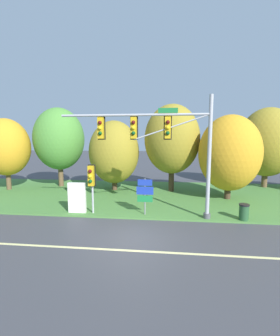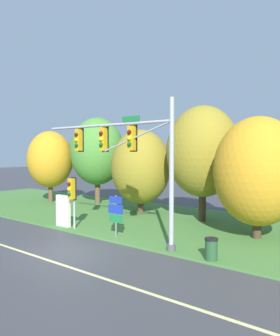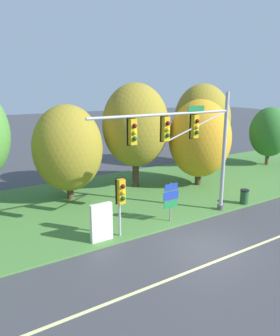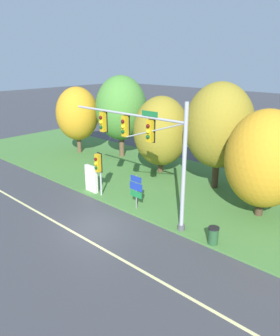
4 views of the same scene
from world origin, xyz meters
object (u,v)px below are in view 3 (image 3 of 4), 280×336
object	(u,v)px
tree_behind_signpost	(68,148)
trash_bin	(244,197)
tree_furthest_back	(270,132)
tree_mid_verge	(136,125)
tree_tall_centre	(200,139)
info_kiosk	(101,222)
route_sign_post	(171,198)
pedestrian_signal_near_kerb	(121,195)
tree_right_far	(202,119)
traffic_signal_mast	(189,139)

from	to	relation	value
tree_behind_signpost	trash_bin	bearing A→B (deg)	-37.20
tree_furthest_back	tree_mid_verge	bearing A→B (deg)	176.86
tree_furthest_back	tree_tall_centre	bearing A→B (deg)	-172.39
tree_behind_signpost	info_kiosk	xyz separation A→B (m)	(-0.91, -6.59, -2.48)
tree_behind_signpost	info_kiosk	distance (m)	7.09
route_sign_post	info_kiosk	size ratio (longest dim) A/B	1.17
pedestrian_signal_near_kerb	tree_behind_signpost	size ratio (longest dim) A/B	0.49
route_sign_post	tree_mid_verge	world-z (taller)	tree_mid_verge
tree_right_far	tree_mid_verge	bearing A→B (deg)	-163.11
route_sign_post	tree_furthest_back	size ratio (longest dim) A/B	0.41
traffic_signal_mast	tree_behind_signpost	world-z (taller)	traffic_signal_mast
tree_behind_signpost	tree_right_far	xyz separation A→B (m)	(14.10, 2.71, 0.86)
tree_right_far	info_kiosk	xyz separation A→B (m)	(-15.00, -9.30, -3.33)
traffic_signal_mast	tree_mid_verge	distance (m)	6.82
route_sign_post	info_kiosk	bearing A→B (deg)	-179.20
tree_mid_verge	pedestrian_signal_near_kerb	bearing A→B (deg)	-126.68
trash_bin	tree_furthest_back	bearing A→B (deg)	30.31
traffic_signal_mast	tree_furthest_back	world-z (taller)	traffic_signal_mast
tree_behind_signpost	info_kiosk	bearing A→B (deg)	-97.83
route_sign_post	trash_bin	xyz separation A→B (m)	(5.68, -0.32, -0.90)
traffic_signal_mast	trash_bin	world-z (taller)	traffic_signal_mast
tree_mid_verge	tree_furthest_back	xyz separation A→B (m)	(14.26, -0.78, -1.45)
route_sign_post	tree_mid_verge	distance (m)	7.46
trash_bin	info_kiosk	bearing A→B (deg)	178.48
trash_bin	traffic_signal_mast	bearing A→B (deg)	179.19
tree_right_far	info_kiosk	bearing A→B (deg)	-148.21
traffic_signal_mast	trash_bin	bearing A→B (deg)	-0.81
traffic_signal_mast	info_kiosk	xyz separation A→B (m)	(-5.18, 0.20, -3.66)
tree_right_far	traffic_signal_mast	bearing A→B (deg)	-135.96
tree_behind_signpost	tree_mid_verge	world-z (taller)	tree_mid_verge
traffic_signal_mast	trash_bin	xyz separation A→B (m)	(4.75, -0.07, -4.13)
route_sign_post	tree_tall_centre	distance (m)	7.76
route_sign_post	info_kiosk	distance (m)	4.28
route_sign_post	tree_furthest_back	xyz separation A→B (m)	(16.04, 5.73, 1.74)
tree_tall_centre	tree_right_far	xyz separation A→B (m)	(4.72, 4.84, 0.75)
route_sign_post	tree_behind_signpost	size ratio (longest dim) A/B	0.36
tree_behind_signpost	trash_bin	size ratio (longest dim) A/B	6.69
tree_tall_centre	info_kiosk	bearing A→B (deg)	-156.59
info_kiosk	tree_furthest_back	bearing A→B (deg)	15.93
route_sign_post	tree_furthest_back	world-z (taller)	tree_furthest_back
tree_right_far	info_kiosk	size ratio (longest dim) A/B	3.96
tree_mid_verge	info_kiosk	distance (m)	9.62
pedestrian_signal_near_kerb	info_kiosk	bearing A→B (deg)	170.88
tree_mid_verge	tree_tall_centre	bearing A→B (deg)	-26.45
pedestrian_signal_near_kerb	traffic_signal_mast	bearing A→B (deg)	-0.48
traffic_signal_mast	tree_tall_centre	xyz separation A→B (m)	(5.10, 4.65, -1.08)
tree_tall_centre	traffic_signal_mast	bearing A→B (deg)	-137.64
route_sign_post	trash_bin	world-z (taller)	route_sign_post
pedestrian_signal_near_kerb	tree_furthest_back	bearing A→B (deg)	17.16
traffic_signal_mast	tree_behind_signpost	bearing A→B (deg)	122.24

